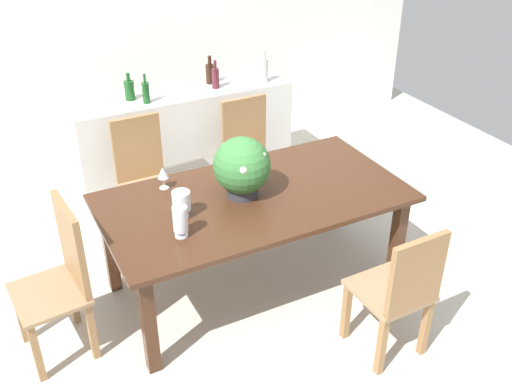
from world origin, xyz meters
name	(u,v)px	position (x,y,z in m)	size (l,w,h in m)	color
ground_plane	(261,292)	(0.00, 0.00, 0.00)	(7.04, 7.04, 0.00)	beige
back_wall	(135,27)	(0.00, 2.60, 1.30)	(6.40, 0.10, 2.60)	white
dining_table	(254,207)	(0.00, 0.10, 0.67)	(2.04, 1.08, 0.76)	#422616
chair_far_right	(249,151)	(0.46, 1.10, 0.55)	(0.44, 0.41, 1.00)	olive
chair_far_left	(144,175)	(-0.46, 1.12, 0.54)	(0.43, 0.48, 0.99)	olive
chair_near_right	(401,290)	(0.46, -0.91, 0.52)	(0.43, 0.44, 0.94)	olive
chair_head_end	(62,274)	(-1.30, 0.11, 0.56)	(0.45, 0.50, 1.02)	olive
flower_centerpiece	(242,167)	(-0.07, 0.14, 0.98)	(0.38, 0.38, 0.41)	#333338
crystal_vase_left	(180,220)	(-0.61, -0.13, 0.88)	(0.09, 0.09, 0.20)	silver
crystal_vase_center_near	(181,201)	(-0.52, 0.07, 0.87)	(0.12, 0.12, 0.18)	silver
wine_glass	(163,173)	(-0.50, 0.47, 0.88)	(0.07, 0.07, 0.16)	silver
kitchen_counter	(184,139)	(0.10, 1.72, 0.47)	(1.96, 0.53, 0.94)	silver
wine_bottle_clear	(210,73)	(0.41, 1.77, 1.04)	(0.08, 0.08, 0.25)	black
wine_bottle_green	(216,78)	(0.40, 1.63, 1.04)	(0.06, 0.06, 0.25)	#511E28
wine_bottle_dark	(264,70)	(0.85, 1.57, 1.06)	(0.07, 0.07, 0.30)	#B2BFB7
wine_bottle_amber	(129,90)	(-0.35, 1.71, 1.03)	(0.08, 0.08, 0.23)	#194C1E
wine_bottle_tall	(146,92)	(-0.25, 1.57, 1.04)	(0.06, 0.06, 0.25)	#194C1E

